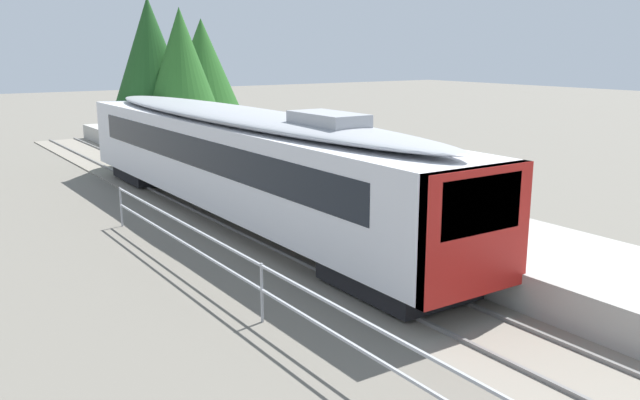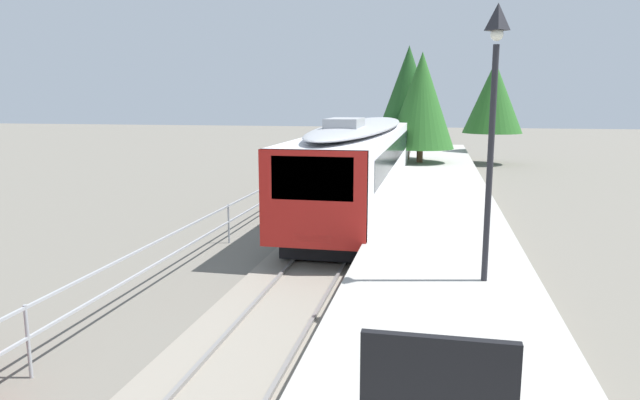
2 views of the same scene
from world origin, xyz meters
The scene contains 10 objects.
ground_plane centered at (-3.00, 22.00, 0.00)m, with size 160.00×160.00×0.00m, color #6B665B.
track_rails centered at (0.00, 22.00, 0.03)m, with size 3.20×60.00×0.14m.
commuter_train centered at (0.00, 28.46, 2.15)m, with size 2.82×20.51×3.74m.
station_platform centered at (3.25, 22.00, 0.45)m, with size 3.90×60.00×0.90m, color #A8A59E.
platform_lamp_mid_platform centered at (4.08, 15.89, 4.62)m, with size 0.34×0.34×5.35m.
platform_notice_board centered at (3.13, 8.72, 2.19)m, with size 1.20×0.08×1.80m.
carpark_fence centered at (-3.30, 12.00, 0.91)m, with size 0.06×36.06×1.25m.
tree_behind_carpark centered at (2.11, 37.82, 4.46)m, with size 3.86×3.86×7.21m.
tree_behind_station_far centered at (6.86, 46.24, 4.68)m, with size 4.13×4.13×7.17m.
tree_distant_left centered at (1.27, 39.34, 4.97)m, with size 3.83×3.83×7.71m.
Camera 2 is at (3.05, 4.61, 4.46)m, focal length 31.52 mm.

